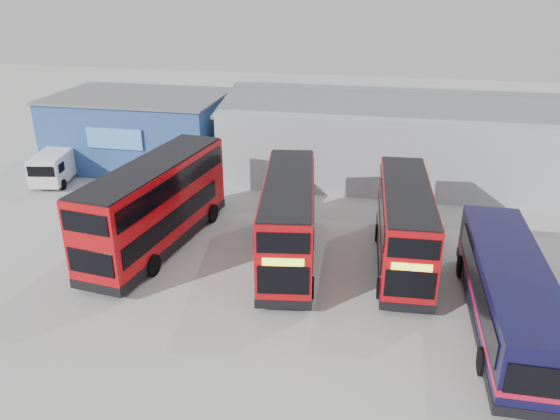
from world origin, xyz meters
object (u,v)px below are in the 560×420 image
(panel_van, at_px, (57,164))
(single_decker_blue, at_px, (507,295))
(office_block, at_px, (141,129))
(maintenance_shed, at_px, (447,138))
(double_decker_centre, at_px, (288,221))
(double_decker_right, at_px, (404,227))
(double_decker_left, at_px, (156,206))

(panel_van, bearing_deg, single_decker_blue, -33.88)
(single_decker_blue, bearing_deg, office_block, -36.62)
(maintenance_shed, height_order, double_decker_centre, maintenance_shed)
(double_decker_right, xyz_separation_m, panel_van, (-23.10, 7.36, -0.80))
(maintenance_shed, xyz_separation_m, double_decker_left, (-15.32, -14.89, -0.33))
(office_block, relative_size, double_decker_right, 1.28)
(office_block, bearing_deg, double_decker_centre, -43.69)
(panel_van, bearing_deg, maintenance_shed, 4.69)
(double_decker_left, xyz_separation_m, double_decker_right, (12.33, 0.62, -0.28))
(panel_van, bearing_deg, double_decker_centre, -34.59)
(maintenance_shed, relative_size, double_decker_centre, 3.01)
(office_block, distance_m, double_decker_right, 22.63)
(double_decker_left, bearing_deg, double_decker_right, -169.57)
(double_decker_centre, bearing_deg, maintenance_shed, 52.16)
(double_decker_left, relative_size, double_decker_centre, 1.09)
(office_block, xyz_separation_m, panel_van, (-4.09, -4.91, -1.39))
(office_block, distance_m, panel_van, 6.53)
(maintenance_shed, relative_size, panel_van, 5.92)
(double_decker_left, bearing_deg, single_decker_blue, 174.00)
(double_decker_left, bearing_deg, maintenance_shed, -128.24)
(maintenance_shed, bearing_deg, office_block, -174.79)
(maintenance_shed, bearing_deg, panel_van, -165.16)
(office_block, bearing_deg, double_decker_left, -62.57)
(office_block, distance_m, single_decker_blue, 28.53)
(maintenance_shed, distance_m, double_decker_centre, 17.17)
(maintenance_shed, distance_m, panel_van, 27.02)
(maintenance_shed, relative_size, double_decker_left, 2.76)
(office_block, height_order, panel_van, office_block)
(single_decker_blue, bearing_deg, double_decker_left, -14.03)
(maintenance_shed, height_order, panel_van, maintenance_shed)
(double_decker_left, height_order, single_decker_blue, double_decker_left)
(office_block, relative_size, maintenance_shed, 0.40)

